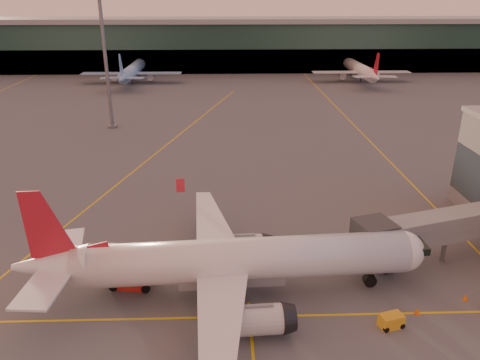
{
  "coord_description": "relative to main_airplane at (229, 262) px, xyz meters",
  "views": [
    {
      "loc": [
        3.08,
        -27.69,
        25.82
      ],
      "look_at": [
        4.77,
        23.97,
        5.0
      ],
      "focal_mm": 35.0,
      "sensor_mm": 36.0,
      "label": 1
    }
  ],
  "objects": [
    {
      "name": "taxi_markings",
      "position": [
        -10.61,
        36.4,
        -3.58
      ],
      "size": [
        100.12,
        173.0,
        0.01
      ],
      "color": "gold",
      "rests_on": "ground"
    },
    {
      "name": "terminal",
      "position": [
        -3.29,
        133.7,
        5.17
      ],
      "size": [
        400.0,
        20.0,
        17.6
      ],
      "color": "#19382D",
      "rests_on": "ground"
    },
    {
      "name": "mast_west_near",
      "position": [
        -23.29,
        57.91,
        11.28
      ],
      "size": [
        2.4,
        2.4,
        25.6
      ],
      "color": "slate",
      "rests_on": "ground"
    },
    {
      "name": "distant_aircraft_row",
      "position": [
        -24.29,
        109.91,
        -3.59
      ],
      "size": [
        290.0,
        34.0,
        13.0
      ],
      "color": "#80A6D6",
      "rests_on": "ground"
    },
    {
      "name": "main_airplane",
      "position": [
        0.0,
        0.0,
        0.0
      ],
      "size": [
        36.58,
        32.96,
        11.04
      ],
      "rotation": [
        0.0,
        0.0,
        0.06
      ],
      "color": "white",
      "rests_on": "ground"
    },
    {
      "name": "jet_bridge",
      "position": [
        23.26,
        5.76,
        0.2
      ],
      "size": [
        21.11,
        8.93,
        5.59
      ],
      "color": "slate",
      "rests_on": "ground"
    },
    {
      "name": "catering_truck",
      "position": [
        -9.32,
        1.92,
        -1.39
      ],
      "size": [
        5.22,
        2.84,
        3.87
      ],
      "rotation": [
        0.0,
        0.0,
        -0.13
      ],
      "color": "red",
      "rests_on": "ground"
    },
    {
      "name": "gpu_cart",
      "position": [
        13.34,
        -4.74,
        -3.03
      ],
      "size": [
        2.21,
        1.67,
        1.15
      ],
      "rotation": [
        0.0,
        0.0,
        0.28
      ],
      "color": "gold",
      "rests_on": "ground"
    },
    {
      "name": "cone_nose",
      "position": [
        21.28,
        -1.38,
        -3.31
      ],
      "size": [
        0.45,
        0.45,
        0.58
      ],
      "color": "orange",
      "rests_on": "ground"
    },
    {
      "name": "cone_wing_left",
      "position": [
        -1.83,
        16.94,
        -3.32
      ],
      "size": [
        0.44,
        0.44,
        0.56
      ],
      "color": "orange",
      "rests_on": "ground"
    },
    {
      "name": "cone_fwd",
      "position": [
        16.17,
        -3.19,
        -3.3
      ],
      "size": [
        0.47,
        0.47,
        0.6
      ],
      "color": "orange",
      "rests_on": "ground"
    }
  ]
}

